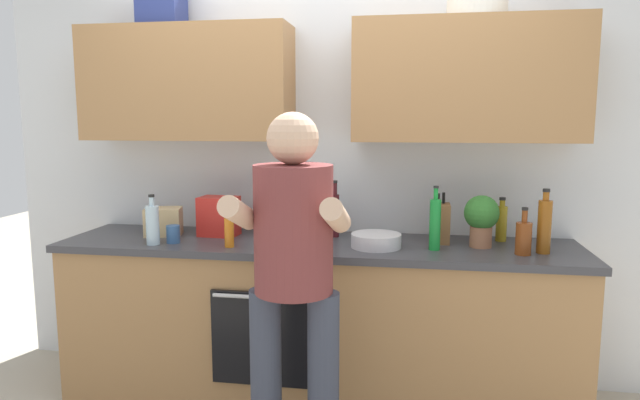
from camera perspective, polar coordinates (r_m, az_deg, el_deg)
name	(u,v)px	position (r m, az deg, el deg)	size (l,w,h in m)	color
ground_plane	(317,396)	(3.42, -0.32, -19.17)	(12.00, 12.00, 0.00)	#B2A893
back_wall_unit	(324,131)	(3.31, 0.41, 7.01)	(4.00, 0.38, 2.50)	silver
counter	(317,320)	(3.24, -0.35, -12.06)	(2.84, 0.67, 0.90)	#A37547
person_standing	(293,266)	(2.44, -2.71, -6.70)	(0.49, 0.45, 1.60)	#383D4C
bottle_soda	(435,223)	(2.97, 11.55, -2.34)	(0.06, 0.06, 0.33)	#198C33
bottle_syrup	(544,225)	(3.05, 21.74, -2.41)	(0.07, 0.07, 0.33)	#8C4C14
bottle_oil	(501,222)	(3.28, 17.87, -2.16)	(0.06, 0.06, 0.24)	olive
bottle_juice	(229,231)	(3.02, -9.17, -3.15)	(0.05, 0.05, 0.21)	orange
bottle_vinegar	(524,237)	(2.99, 19.88, -3.56)	(0.08, 0.08, 0.24)	brown
bottle_wine	(335,213)	(3.23, 1.48, -1.36)	(0.05, 0.05, 0.33)	#471419
bottle_water	(153,224)	(3.16, -16.57, -2.36)	(0.07, 0.07, 0.27)	silver
cup_tea	(173,234)	(3.19, -14.61, -3.36)	(0.07, 0.07, 0.10)	#33598C
mixing_bowl	(376,241)	(3.00, 5.69, -4.10)	(0.26, 0.26, 0.07)	silver
knife_block	(440,223)	(3.15, 12.05, -2.30)	(0.10, 0.14, 0.27)	brown
potted_herb	(481,217)	(3.09, 16.01, -1.69)	(0.18, 0.18, 0.28)	#9E6647
grocery_bag_produce	(286,217)	(3.23, -3.44, -1.70)	(0.25, 0.16, 0.24)	silver
grocery_bag_bread	(164,222)	(3.41, -15.54, -2.11)	(0.20, 0.16, 0.16)	tan
grocery_bag_crisps	(219,216)	(3.32, -10.18, -1.62)	(0.22, 0.16, 0.23)	red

